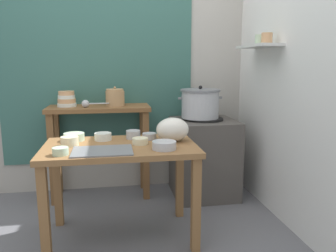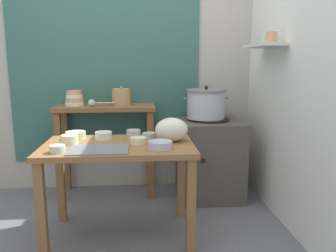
# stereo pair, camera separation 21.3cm
# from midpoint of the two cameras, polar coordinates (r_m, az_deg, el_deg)

# --- Properties ---
(ground_plane) EXTENTS (9.00, 9.00, 0.00)m
(ground_plane) POSITION_cam_midpoint_polar(r_m,az_deg,el_deg) (2.75, -10.72, -17.88)
(ground_plane) COLOR slate
(wall_back) EXTENTS (4.40, 0.12, 2.60)m
(wall_back) POSITION_cam_midpoint_polar(r_m,az_deg,el_deg) (3.51, -9.78, 10.50)
(wall_back) COLOR #B2ADA3
(wall_back) RESTS_ON ground
(wall_right) EXTENTS (0.30, 3.20, 2.60)m
(wall_right) POSITION_cam_midpoint_polar(r_m,az_deg,el_deg) (2.93, 17.36, 10.13)
(wall_right) COLOR white
(wall_right) RESTS_ON ground
(prep_table) EXTENTS (1.10, 0.66, 0.72)m
(prep_table) POSITION_cam_midpoint_polar(r_m,az_deg,el_deg) (2.49, -10.53, -5.68)
(prep_table) COLOR olive
(prep_table) RESTS_ON ground
(back_shelf_table) EXTENTS (0.96, 0.40, 0.90)m
(back_shelf_table) POSITION_cam_midpoint_polar(r_m,az_deg,el_deg) (3.31, -13.38, -0.50)
(back_shelf_table) COLOR brown
(back_shelf_table) RESTS_ON ground
(stove_block) EXTENTS (0.60, 0.61, 0.78)m
(stove_block) POSITION_cam_midpoint_polar(r_m,az_deg,el_deg) (3.34, 4.28, -5.36)
(stove_block) COLOR #4C4742
(stove_block) RESTS_ON ground
(steamer_pot) EXTENTS (0.43, 0.38, 0.31)m
(steamer_pot) POSITION_cam_midpoint_polar(r_m,az_deg,el_deg) (3.24, 3.64, 3.86)
(steamer_pot) COLOR #B7BABF
(steamer_pot) RESTS_ON stove_block
(clay_pot) EXTENTS (0.18, 0.18, 0.19)m
(clay_pot) POSITION_cam_midpoint_polar(r_m,az_deg,el_deg) (3.26, -10.87, 4.78)
(clay_pot) COLOR tan
(clay_pot) RESTS_ON back_shelf_table
(bowl_stack_enamel) EXTENTS (0.18, 0.18, 0.15)m
(bowl_stack_enamel) POSITION_cam_midpoint_polar(r_m,az_deg,el_deg) (3.33, -18.68, 4.31)
(bowl_stack_enamel) COLOR silver
(bowl_stack_enamel) RESTS_ON back_shelf_table
(ladle) EXTENTS (0.25, 0.07, 0.07)m
(ladle) POSITION_cam_midpoint_polar(r_m,az_deg,el_deg) (3.21, -15.61, 3.67)
(ladle) COLOR #B7BABF
(ladle) RESTS_ON back_shelf_table
(serving_tray) EXTENTS (0.40, 0.28, 0.01)m
(serving_tray) POSITION_cam_midpoint_polar(r_m,az_deg,el_deg) (2.31, -13.74, -4.17)
(serving_tray) COLOR slate
(serving_tray) RESTS_ON prep_table
(plastic_bag) EXTENTS (0.25, 0.20, 0.18)m
(plastic_bag) POSITION_cam_midpoint_polar(r_m,az_deg,el_deg) (2.52, -1.64, -0.62)
(plastic_bag) COLOR silver
(plastic_bag) RESTS_ON prep_table
(prep_bowl_0) EXTENTS (0.13, 0.13, 0.07)m
(prep_bowl_0) POSITION_cam_midpoint_polar(r_m,az_deg,el_deg) (2.52, -18.77, -2.45)
(prep_bowl_0) COLOR beige
(prep_bowl_0) RESTS_ON prep_table
(prep_bowl_1) EXTENTS (0.13, 0.13, 0.06)m
(prep_bowl_1) POSITION_cam_midpoint_polar(r_m,az_deg,el_deg) (2.63, -13.32, -1.73)
(prep_bowl_1) COLOR silver
(prep_bowl_1) RESTS_ON prep_table
(prep_bowl_2) EXTENTS (0.12, 0.12, 0.05)m
(prep_bowl_2) POSITION_cam_midpoint_polar(r_m,az_deg,el_deg) (2.46, -7.25, -2.53)
(prep_bowl_2) COLOR beige
(prep_bowl_2) RESTS_ON prep_table
(prep_bowl_3) EXTENTS (0.10, 0.10, 0.05)m
(prep_bowl_3) POSITION_cam_midpoint_polar(r_m,az_deg,el_deg) (2.30, -20.45, -4.02)
(prep_bowl_3) COLOR #B7D1AD
(prep_bowl_3) RESTS_ON prep_table
(prep_bowl_4) EXTENTS (0.16, 0.16, 0.06)m
(prep_bowl_4) POSITION_cam_midpoint_polar(r_m,az_deg,el_deg) (2.68, -17.94, -1.75)
(prep_bowl_4) COLOR #B7D1AD
(prep_bowl_4) RESTS_ON prep_table
(prep_bowl_5) EXTENTS (0.17, 0.17, 0.06)m
(prep_bowl_5) POSITION_cam_midpoint_polar(r_m,az_deg,el_deg) (2.30, -3.31, -3.26)
(prep_bowl_5) COLOR #B7BABF
(prep_bowl_5) RESTS_ON prep_table
(prep_bowl_6) EXTENTS (0.11, 0.11, 0.05)m
(prep_bowl_6) POSITION_cam_midpoint_polar(r_m,az_deg,el_deg) (2.61, -5.54, -1.70)
(prep_bowl_6) COLOR #B7BABF
(prep_bowl_6) RESTS_ON prep_table
(prep_bowl_7) EXTENTS (0.11, 0.11, 0.07)m
(prep_bowl_7) POSITION_cam_midpoint_polar(r_m,az_deg,el_deg) (2.64, -8.25, -1.41)
(prep_bowl_7) COLOR #B7BABF
(prep_bowl_7) RESTS_ON prep_table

